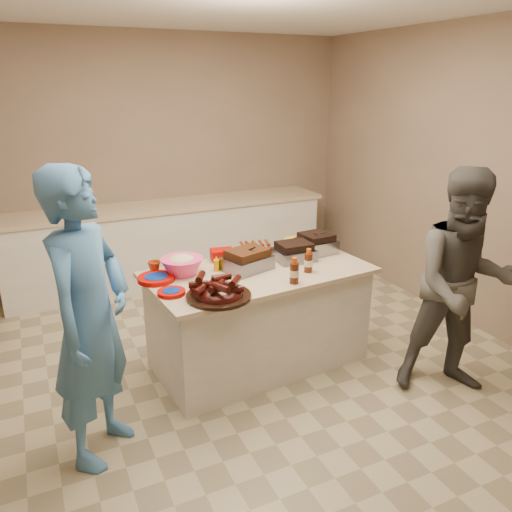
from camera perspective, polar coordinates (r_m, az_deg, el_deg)
name	(u,v)px	position (r m, az deg, el deg)	size (l,w,h in m)	color
room	(250,374)	(4.02, -0.72, -13.39)	(4.50, 5.00, 2.70)	#8C745D
back_counter	(170,243)	(5.73, -9.84, 1.49)	(3.60, 0.64, 0.90)	silver
island	(259,362)	(4.18, 0.30, -11.98)	(1.70, 0.89, 0.80)	silver
rib_platter	(219,297)	(3.36, -4.28, -4.75)	(0.44, 0.44, 0.18)	#3C0B06
pulled_pork_tray	(247,269)	(3.85, -0.98, -1.55)	(0.35, 0.26, 0.10)	#47230F
brisket_tray	(294,260)	(4.06, 4.34, -0.44)	(0.31, 0.25, 0.09)	black
roasting_pan	(316,252)	(4.27, 6.85, 0.45)	(0.28, 0.28, 0.11)	gray
coleslaw_bowl	(183,274)	(3.79, -8.39, -2.06)	(0.32, 0.32, 0.22)	#FC4082
sausage_plate	(257,253)	(4.20, 0.09, 0.30)	(0.32, 0.32, 0.05)	silver
mac_cheese_dish	(302,245)	(4.43, 5.29, 1.22)	(0.27, 0.20, 0.07)	yellow
bbq_bottle_a	(294,283)	(3.60, 4.36, -3.11)	(0.07, 0.07, 0.19)	#451C0D
bbq_bottle_b	(308,272)	(3.82, 5.97, -1.82)	(0.06, 0.06, 0.19)	#451C0D
mustard_bottle	(217,271)	(3.83, -4.52, -1.70)	(0.04, 0.04, 0.12)	#DD9706
sauce_bowl	(236,266)	(3.91, -2.29, -1.20)	(0.13, 0.04, 0.13)	silver
plate_stack_large	(156,281)	(3.70, -11.33, -2.78)	(0.27, 0.27, 0.03)	#A00500
plate_stack_small	(172,294)	(3.45, -9.63, -4.33)	(0.19, 0.19, 0.03)	#A00500
plastic_cup	(155,273)	(3.86, -11.50, -1.87)	(0.10, 0.09, 0.10)	#A93C10
basket_stack	(222,260)	(4.06, -3.88, -0.45)	(0.18, 0.13, 0.09)	#A00500
guest_blue	(106,448)	(3.48, -16.80, -20.24)	(0.65, 1.78, 0.43)	#447CB6
guest_gray	(448,386)	(4.15, 21.14, -13.67)	(0.80, 1.65, 0.62)	#53514A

